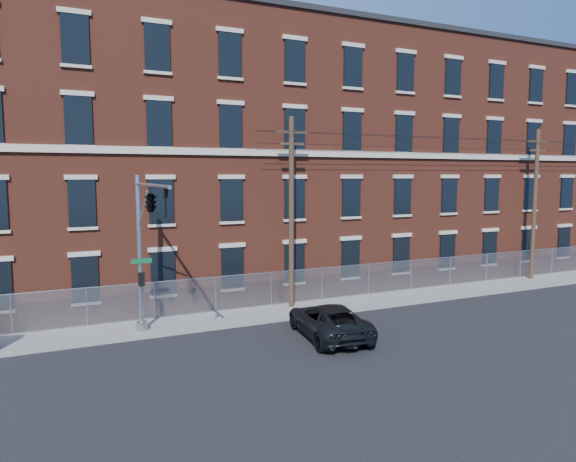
# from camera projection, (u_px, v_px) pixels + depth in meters

# --- Properties ---
(ground) EXTENTS (140.00, 140.00, 0.00)m
(ground) POSITION_uv_depth(u_px,v_px,m) (305.00, 344.00, 22.25)
(ground) COLOR black
(ground) RESTS_ON ground
(sidewalk) EXTENTS (65.00, 3.00, 0.12)m
(sidewalk) POSITION_uv_depth(u_px,v_px,m) (445.00, 292.00, 31.78)
(sidewalk) COLOR gray
(sidewalk) RESTS_ON ground
(mill_building) EXTENTS (55.30, 14.32, 16.30)m
(mill_building) POSITION_uv_depth(u_px,v_px,m) (365.00, 161.00, 38.96)
(mill_building) COLOR maroon
(mill_building) RESTS_ON ground
(chain_link_fence) EXTENTS (59.06, 0.06, 1.85)m
(chain_link_fence) POSITION_uv_depth(u_px,v_px,m) (431.00, 272.00, 32.84)
(chain_link_fence) COLOR #A5A8AD
(chain_link_fence) RESTS_ON ground
(traffic_signal_mast) EXTENTS (0.90, 6.75, 7.00)m
(traffic_signal_mast) POSITION_uv_depth(u_px,v_px,m) (148.00, 218.00, 21.12)
(traffic_signal_mast) COLOR #9EA0A5
(traffic_signal_mast) RESTS_ON ground
(utility_pole_near) EXTENTS (1.80, 0.28, 10.00)m
(utility_pole_near) POSITION_uv_depth(u_px,v_px,m) (291.00, 209.00, 27.56)
(utility_pole_near) COLOR #402F20
(utility_pole_near) RESTS_ON ground
(utility_pole_mid) EXTENTS (1.80, 0.28, 10.00)m
(utility_pole_mid) POSITION_uv_depth(u_px,v_px,m) (535.00, 202.00, 35.10)
(utility_pole_mid) COLOR #402F20
(utility_pole_mid) RESTS_ON ground
(overhead_wires) EXTENTS (40.00, 0.62, 0.62)m
(overhead_wires) POSITION_uv_depth(u_px,v_px,m) (538.00, 144.00, 34.70)
(overhead_wires) COLOR black
(overhead_wires) RESTS_ON ground
(pickup_truck) EXTENTS (3.12, 5.57, 1.47)m
(pickup_truck) POSITION_uv_depth(u_px,v_px,m) (329.00, 321.00, 23.14)
(pickup_truck) COLOR black
(pickup_truck) RESTS_ON ground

